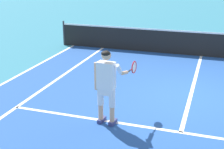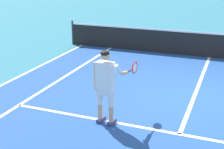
# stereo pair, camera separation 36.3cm
# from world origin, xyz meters

# --- Properties ---
(ground_plane) EXTENTS (80.00, 80.00, 0.00)m
(ground_plane) POSITION_xyz_m (0.00, 0.00, 0.00)
(ground_plane) COLOR teal
(court_inner_surface) EXTENTS (10.98, 10.67, 0.00)m
(court_inner_surface) POSITION_xyz_m (0.00, -0.81, 0.00)
(court_inner_surface) COLOR #234C93
(court_inner_surface) RESTS_ON ground
(line_service) EXTENTS (8.23, 0.10, 0.01)m
(line_service) POSITION_xyz_m (0.00, -2.08, 0.00)
(line_service) COLOR white
(line_service) RESTS_ON ground
(line_centre_service) EXTENTS (0.10, 6.40, 0.01)m
(line_centre_service) POSITION_xyz_m (0.00, 1.12, 0.00)
(line_centre_service) COLOR white
(line_centre_service) RESTS_ON ground
(line_singles_left) EXTENTS (0.10, 10.27, 0.01)m
(line_singles_left) POSITION_xyz_m (-4.12, -0.81, 0.00)
(line_singles_left) COLOR white
(line_singles_left) RESTS_ON ground
(line_doubles_left) EXTENTS (0.10, 10.27, 0.01)m
(line_doubles_left) POSITION_xyz_m (-5.49, -0.81, 0.00)
(line_doubles_left) COLOR white
(line_doubles_left) RESTS_ON ground
(tennis_net) EXTENTS (11.96, 0.08, 1.07)m
(tennis_net) POSITION_xyz_m (0.00, 4.32, 0.50)
(tennis_net) COLOR #333338
(tennis_net) RESTS_ON ground
(tennis_player) EXTENTS (0.72, 1.09, 1.71)m
(tennis_player) POSITION_xyz_m (-1.65, -2.17, 0.99)
(tennis_player) COLOR navy
(tennis_player) RESTS_ON ground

